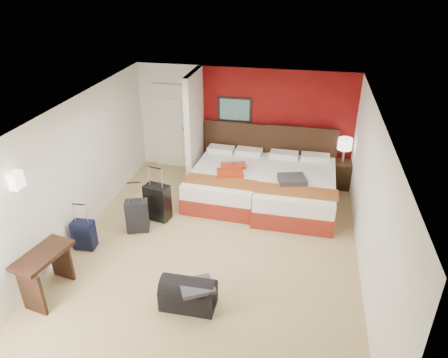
% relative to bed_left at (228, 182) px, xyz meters
% --- Properties ---
extents(ground, '(6.50, 6.50, 0.00)m').
position_rel_bed_left_xyz_m(ground, '(0.12, -1.98, -0.32)').
color(ground, '#D9BE85').
rests_on(ground, ground).
extents(room_walls, '(5.02, 6.52, 2.50)m').
position_rel_bed_left_xyz_m(room_walls, '(-1.28, -0.56, 0.94)').
color(room_walls, white).
rests_on(room_walls, ground).
extents(red_accent_panel, '(3.50, 0.04, 2.50)m').
position_rel_bed_left_xyz_m(red_accent_panel, '(0.87, 1.25, 0.93)').
color(red_accent_panel, maroon).
rests_on(red_accent_panel, ground).
extents(partition_wall, '(0.12, 1.20, 2.50)m').
position_rel_bed_left_xyz_m(partition_wall, '(-0.88, 0.63, 0.93)').
color(partition_wall, silver).
rests_on(partition_wall, ground).
extents(entry_door, '(0.82, 0.06, 2.05)m').
position_rel_bed_left_xyz_m(entry_door, '(-1.63, 1.22, 0.71)').
color(entry_door, silver).
rests_on(entry_door, ground).
extents(bed_left, '(1.60, 2.19, 0.63)m').
position_rel_bed_left_xyz_m(bed_left, '(0.00, 0.00, 0.00)').
color(bed_left, silver).
rests_on(bed_left, ground).
extents(bed_right, '(1.59, 2.24, 0.66)m').
position_rel_bed_left_xyz_m(bed_right, '(1.47, -0.12, 0.02)').
color(bed_right, white).
rests_on(bed_right, ground).
extents(red_suitcase_open, '(0.71, 0.85, 0.09)m').
position_rel_bed_left_xyz_m(red_suitcase_open, '(0.10, -0.10, 0.36)').
color(red_suitcase_open, '#B52A0F').
rests_on(red_suitcase_open, bed_left).
extents(jacket_bundle, '(0.62, 0.54, 0.13)m').
position_rel_bed_left_xyz_m(jacket_bundle, '(1.37, -0.42, 0.41)').
color(jacket_bundle, '#3B3B40').
rests_on(jacket_bundle, bed_right).
extents(nightstand, '(0.45, 0.45, 0.61)m').
position_rel_bed_left_xyz_m(nightstand, '(2.41, 0.88, -0.01)').
color(nightstand, black).
rests_on(nightstand, ground).
extents(table_lamp, '(0.36, 0.36, 0.55)m').
position_rel_bed_left_xyz_m(table_lamp, '(2.41, 0.88, 0.57)').
color(table_lamp, silver).
rests_on(table_lamp, nightstand).
extents(suitcase_black, '(0.52, 0.40, 0.70)m').
position_rel_bed_left_xyz_m(suitcase_black, '(-1.16, -1.22, 0.04)').
color(suitcase_black, black).
rests_on(suitcase_black, ground).
extents(suitcase_charcoal, '(0.47, 0.37, 0.61)m').
position_rel_bed_left_xyz_m(suitcase_charcoal, '(-1.39, -1.70, -0.01)').
color(suitcase_charcoal, black).
rests_on(suitcase_charcoal, ground).
extents(suitcase_navy, '(0.38, 0.25, 0.52)m').
position_rel_bed_left_xyz_m(suitcase_navy, '(-2.10, -2.40, -0.06)').
color(suitcase_navy, black).
rests_on(suitcase_navy, ground).
extents(duffel_bag, '(0.80, 0.43, 0.41)m').
position_rel_bed_left_xyz_m(duffel_bag, '(0.07, -3.40, -0.11)').
color(duffel_bag, black).
rests_on(duffel_bag, ground).
extents(jacket_draped, '(0.60, 0.57, 0.06)m').
position_rel_bed_left_xyz_m(jacket_draped, '(0.22, -3.45, 0.12)').
color(jacket_draped, '#3D3E43').
rests_on(jacket_draped, duffel_bag).
extents(desk, '(0.62, 0.98, 0.76)m').
position_rel_bed_left_xyz_m(desk, '(-2.07, -3.57, 0.06)').
color(desk, black).
rests_on(desk, ground).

